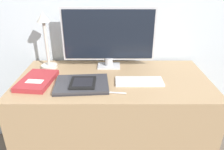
% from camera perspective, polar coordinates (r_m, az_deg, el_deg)
% --- Properties ---
extents(desk, '(1.20, 0.61, 0.72)m').
position_cam_1_polar(desk, '(1.57, 0.47, -12.79)').
color(desk, '#997A56').
rests_on(desk, ground_plane).
extents(monitor, '(0.62, 0.11, 0.41)m').
position_cam_1_polar(monitor, '(1.48, -0.60, 9.99)').
color(monitor, '#B7B7BC').
rests_on(monitor, desk).
extents(keyboard, '(0.29, 0.12, 0.01)m').
position_cam_1_polar(keyboard, '(1.33, 7.39, -1.68)').
color(keyboard, silver).
rests_on(keyboard, desk).
extents(laptop, '(0.32, 0.25, 0.02)m').
position_cam_1_polar(laptop, '(1.29, -7.62, -2.39)').
color(laptop, '#232328').
rests_on(laptop, desk).
extents(ereader, '(0.14, 0.16, 0.01)m').
position_cam_1_polar(ereader, '(1.27, -7.35, -1.97)').
color(ereader, black).
rests_on(ereader, laptop).
extents(desk_lamp, '(0.11, 0.11, 0.38)m').
position_cam_1_polar(desk_lamp, '(1.52, -16.71, 9.49)').
color(desk_lamp, '#BCB7AD').
rests_on(desk_lamp, desk).
extents(notebook, '(0.21, 0.29, 0.03)m').
position_cam_1_polar(notebook, '(1.39, -18.72, -1.31)').
color(notebook, maroon).
rests_on(notebook, desk).
extents(pen, '(0.13, 0.03, 0.01)m').
position_cam_1_polar(pen, '(1.20, 0.83, -4.64)').
color(pen, silver).
rests_on(pen, desk).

